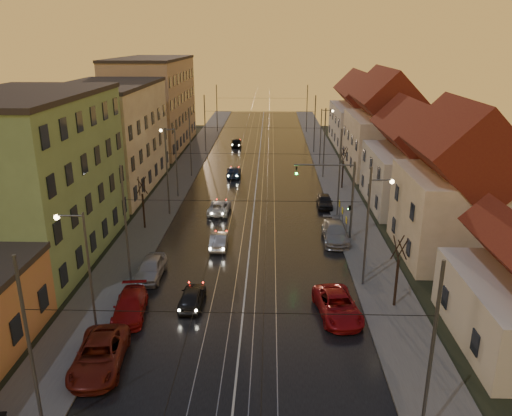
# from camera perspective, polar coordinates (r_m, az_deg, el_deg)

# --- Properties ---
(ground) EXTENTS (160.00, 160.00, 0.00)m
(ground) POSITION_cam_1_polar(r_m,az_deg,el_deg) (29.71, -2.03, -16.74)
(ground) COLOR black
(ground) RESTS_ON ground
(road) EXTENTS (16.00, 120.00, 0.04)m
(road) POSITION_cam_1_polar(r_m,az_deg,el_deg) (66.42, 0.14, 3.78)
(road) COLOR black
(road) RESTS_ON ground
(sidewalk_left) EXTENTS (4.00, 120.00, 0.15)m
(sidewalk_left) POSITION_cam_1_polar(r_m,az_deg,el_deg) (67.41, -8.41, 3.85)
(sidewalk_left) COLOR #4C4C4C
(sidewalk_left) RESTS_ON ground
(sidewalk_right) EXTENTS (4.00, 120.00, 0.15)m
(sidewalk_right) POSITION_cam_1_polar(r_m,az_deg,el_deg) (66.89, 8.75, 3.71)
(sidewalk_right) COLOR #4C4C4C
(sidewalk_right) RESTS_ON ground
(tram_rail_0) EXTENTS (0.06, 120.00, 0.03)m
(tram_rail_0) POSITION_cam_1_polar(r_m,az_deg,el_deg) (66.50, -1.76, 3.82)
(tram_rail_0) COLOR gray
(tram_rail_0) RESTS_ON road
(tram_rail_1) EXTENTS (0.06, 120.00, 0.03)m
(tram_rail_1) POSITION_cam_1_polar(r_m,az_deg,el_deg) (66.43, -0.52, 3.81)
(tram_rail_1) COLOR gray
(tram_rail_1) RESTS_ON road
(tram_rail_2) EXTENTS (0.06, 120.00, 0.03)m
(tram_rail_2) POSITION_cam_1_polar(r_m,az_deg,el_deg) (66.39, 0.81, 3.80)
(tram_rail_2) COLOR gray
(tram_rail_2) RESTS_ON road
(tram_rail_3) EXTENTS (0.06, 120.00, 0.03)m
(tram_rail_3) POSITION_cam_1_polar(r_m,az_deg,el_deg) (66.39, 2.04, 3.79)
(tram_rail_3) COLOR gray
(tram_rail_3) RESTS_ON road
(apartment_left_1) EXTENTS (10.00, 18.00, 13.00)m
(apartment_left_1) POSITION_cam_1_polar(r_m,az_deg,el_deg) (44.02, -24.30, 2.97)
(apartment_left_1) COLOR #698A58
(apartment_left_1) RESTS_ON ground
(apartment_left_2) EXTENTS (10.00, 20.00, 12.00)m
(apartment_left_2) POSITION_cam_1_polar(r_m,az_deg,el_deg) (62.24, -16.48, 7.63)
(apartment_left_2) COLOR tan
(apartment_left_2) RESTS_ON ground
(apartment_left_3) EXTENTS (10.00, 24.00, 14.00)m
(apartment_left_3) POSITION_cam_1_polar(r_m,az_deg,el_deg) (84.95, -11.64, 11.51)
(apartment_left_3) COLOR tan
(apartment_left_3) RESTS_ON ground
(house_right_1) EXTENTS (8.67, 10.20, 10.80)m
(house_right_1) POSITION_cam_1_polar(r_m,az_deg,el_deg) (43.63, 22.12, 1.68)
(house_right_1) COLOR #BEAF92
(house_right_1) RESTS_ON ground
(house_right_2) EXTENTS (9.18, 12.24, 9.20)m
(house_right_2) POSITION_cam_1_polar(r_m,az_deg,el_deg) (55.76, 17.61, 4.85)
(house_right_2) COLOR beige
(house_right_2) RESTS_ON ground
(house_right_3) EXTENTS (9.18, 14.28, 11.50)m
(house_right_3) POSITION_cam_1_polar(r_m,az_deg,el_deg) (69.78, 14.48, 8.78)
(house_right_3) COLOR #BEAF92
(house_right_3) RESTS_ON ground
(house_right_4) EXTENTS (9.18, 16.32, 10.00)m
(house_right_4) POSITION_cam_1_polar(r_m,az_deg,el_deg) (87.33, 11.94, 10.39)
(house_right_4) COLOR beige
(house_right_4) RESTS_ON ground
(catenary_pole_l_0) EXTENTS (0.16, 0.16, 9.00)m
(catenary_pole_l_0) POSITION_cam_1_polar(r_m,az_deg,el_deg) (24.45, -24.42, -14.57)
(catenary_pole_l_0) COLOR #595B60
(catenary_pole_l_0) RESTS_ON ground
(catenary_pole_r_0) EXTENTS (0.16, 0.16, 9.00)m
(catenary_pole_r_0) POSITION_cam_1_polar(r_m,az_deg,el_deg) (23.21, 19.38, -15.79)
(catenary_pole_r_0) COLOR #595B60
(catenary_pole_r_0) RESTS_ON ground
(catenary_pole_l_1) EXTENTS (0.16, 0.16, 9.00)m
(catenary_pole_l_1) POSITION_cam_1_polar(r_m,az_deg,el_deg) (36.96, -14.65, -2.03)
(catenary_pole_l_1) COLOR #595B60
(catenary_pole_l_1) RESTS_ON ground
(catenary_pole_r_1) EXTENTS (0.16, 0.16, 9.00)m
(catenary_pole_r_1) POSITION_cam_1_polar(r_m,az_deg,el_deg) (36.15, 12.55, -2.34)
(catenary_pole_r_1) COLOR #595B60
(catenary_pole_r_1) RESTS_ON ground
(catenary_pole_l_2) EXTENTS (0.16, 0.16, 9.00)m
(catenary_pole_l_2) POSITION_cam_1_polar(r_m,az_deg,el_deg) (50.84, -10.11, 3.98)
(catenary_pole_l_2) COLOR #595B60
(catenary_pole_l_2) RESTS_ON ground
(catenary_pole_r_2) EXTENTS (0.16, 0.16, 9.00)m
(catenary_pole_r_2) POSITION_cam_1_polar(r_m,az_deg,el_deg) (50.25, 9.52, 3.84)
(catenary_pole_r_2) COLOR #595B60
(catenary_pole_r_2) RESTS_ON ground
(catenary_pole_l_3) EXTENTS (0.16, 0.16, 9.00)m
(catenary_pole_l_3) POSITION_cam_1_polar(r_m,az_deg,el_deg) (65.21, -7.52, 7.38)
(catenary_pole_l_3) COLOR #595B60
(catenary_pole_l_3) RESTS_ON ground
(catenary_pole_r_3) EXTENTS (0.16, 0.16, 9.00)m
(catenary_pole_r_3) POSITION_cam_1_polar(r_m,az_deg,el_deg) (64.76, 7.81, 7.28)
(catenary_pole_r_3) COLOR #595B60
(catenary_pole_r_3) RESTS_ON ground
(catenary_pole_l_4) EXTENTS (0.16, 0.16, 9.00)m
(catenary_pole_l_4) POSITION_cam_1_polar(r_m,az_deg,el_deg) (79.82, -5.85, 9.53)
(catenary_pole_l_4) COLOR #595B60
(catenary_pole_l_4) RESTS_ON ground
(catenary_pole_r_4) EXTENTS (0.16, 0.16, 9.00)m
(catenary_pole_r_4) POSITION_cam_1_polar(r_m,az_deg,el_deg) (79.45, 6.72, 9.46)
(catenary_pole_r_4) COLOR #595B60
(catenary_pole_r_4) RESTS_ON ground
(catenary_pole_l_5) EXTENTS (0.16, 0.16, 9.00)m
(catenary_pole_l_5) POSITION_cam_1_polar(r_m,az_deg,el_deg) (97.50, -4.49, 11.25)
(catenary_pole_l_5) COLOR #595B60
(catenary_pole_l_5) RESTS_ON ground
(catenary_pole_r_5) EXTENTS (0.16, 0.16, 9.00)m
(catenary_pole_r_5) POSITION_cam_1_polar(r_m,az_deg,el_deg) (97.20, 5.84, 11.19)
(catenary_pole_r_5) COLOR #595B60
(catenary_pole_r_5) RESTS_ON ground
(street_lamp_0) EXTENTS (1.75, 0.32, 8.00)m
(street_lamp_0) POSITION_cam_1_polar(r_m,az_deg,el_deg) (30.86, -19.11, -5.95)
(street_lamp_0) COLOR #595B60
(street_lamp_0) RESTS_ON ground
(street_lamp_1) EXTENTS (1.75, 0.32, 8.00)m
(street_lamp_1) POSITION_cam_1_polar(r_m,az_deg,el_deg) (37.04, 13.09, -1.22)
(street_lamp_1) COLOR #595B60
(street_lamp_1) RESTS_ON ground
(street_lamp_2) EXTENTS (1.75, 0.32, 8.00)m
(street_lamp_2) POSITION_cam_1_polar(r_m,az_deg,el_deg) (56.56, -9.44, 5.93)
(street_lamp_2) COLOR #595B60
(street_lamp_2) RESTS_ON ground
(street_lamp_3) EXTENTS (1.75, 0.32, 8.00)m
(street_lamp_3) POSITION_cam_1_polar(r_m,az_deg,el_deg) (71.58, 7.67, 8.70)
(street_lamp_3) COLOR #595B60
(street_lamp_3) RESTS_ON ground
(traffic_light_mast) EXTENTS (5.30, 0.32, 7.20)m
(traffic_light_mast) POSITION_cam_1_polar(r_m,az_deg,el_deg) (44.42, 9.74, 1.97)
(traffic_light_mast) COLOR #595B60
(traffic_light_mast) RESTS_ON ground
(bare_tree_0) EXTENTS (1.09, 1.09, 5.11)m
(bare_tree_0) POSITION_cam_1_polar(r_m,az_deg,el_deg) (48.03, -12.77, 0.42)
(bare_tree_0) COLOR black
(bare_tree_0) RESTS_ON ground
(bare_tree_1) EXTENTS (1.09, 1.09, 5.11)m
(bare_tree_1) POSITION_cam_1_polar(r_m,az_deg,el_deg) (34.61, 15.83, -7.24)
(bare_tree_1) COLOR black
(bare_tree_1) RESTS_ON ground
(bare_tree_2) EXTENTS (1.09, 1.09, 5.11)m
(bare_tree_2) POSITION_cam_1_polar(r_m,az_deg,el_deg) (60.59, 9.90, 4.43)
(bare_tree_2) COLOR black
(bare_tree_2) RESTS_ON ground
(driving_car_0) EXTENTS (1.63, 3.91, 1.32)m
(driving_car_0) POSITION_cam_1_polar(r_m,az_deg,el_deg) (34.64, -7.32, -10.00)
(driving_car_0) COLOR black
(driving_car_0) RESTS_ON ground
(driving_car_1) EXTENTS (1.47, 4.04, 1.32)m
(driving_car_1) POSITION_cam_1_polar(r_m,az_deg,el_deg) (43.47, -4.26, -3.69)
(driving_car_1) COLOR #A2A2A7
(driving_car_1) RESTS_ON ground
(driving_car_2) EXTENTS (2.29, 4.63, 1.26)m
(driving_car_2) POSITION_cam_1_polar(r_m,az_deg,el_deg) (52.01, -4.21, 0.12)
(driving_car_2) COLOR silver
(driving_car_2) RESTS_ON ground
(driving_car_3) EXTENTS (2.04, 4.62, 1.32)m
(driving_car_3) POSITION_cam_1_polar(r_m,az_deg,el_deg) (65.74, -2.56, 4.18)
(driving_car_3) COLOR #162544
(driving_car_3) RESTS_ON ground
(driving_car_4) EXTENTS (1.93, 4.31, 1.44)m
(driving_car_4) POSITION_cam_1_polar(r_m,az_deg,el_deg) (84.44, -2.25, 7.52)
(driving_car_4) COLOR black
(driving_car_4) RESTS_ON ground
(parked_left_1) EXTENTS (3.11, 5.80, 1.55)m
(parked_left_1) POSITION_cam_1_polar(r_m,az_deg,el_deg) (29.84, -17.47, -15.74)
(parked_left_1) COLOR maroon
(parked_left_1) RESTS_ON ground
(parked_left_2) EXTENTS (2.52, 5.03, 1.40)m
(parked_left_2) POSITION_cam_1_polar(r_m,az_deg,el_deg) (34.21, -14.19, -10.78)
(parked_left_2) COLOR maroon
(parked_left_2) RESTS_ON ground
(parked_left_3) EXTENTS (1.89, 4.59, 1.55)m
(parked_left_3) POSITION_cam_1_polar(r_m,az_deg,el_deg) (38.86, -11.94, -6.73)
(parked_left_3) COLOR #A1A0A6
(parked_left_3) RESTS_ON ground
(parked_right_0) EXTENTS (3.15, 5.63, 1.49)m
(parked_right_0) POSITION_cam_1_polar(r_m,az_deg,el_deg) (33.56, 9.30, -10.96)
(parked_right_0) COLOR maroon
(parked_right_0) RESTS_ON ground
(parked_right_1) EXTENTS (2.34, 5.51, 1.59)m
(parked_right_1) POSITION_cam_1_polar(r_m,az_deg,el_deg) (45.20, 9.05, -2.80)
(parked_right_1) COLOR #9B9BA0
(parked_right_1) RESTS_ON ground
(parked_right_2) EXTENTS (1.66, 3.97, 1.34)m
(parked_right_2) POSITION_cam_1_polar(r_m,az_deg,el_deg) (54.08, 7.84, 0.77)
(parked_right_2) COLOR black
(parked_right_2) RESTS_ON ground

